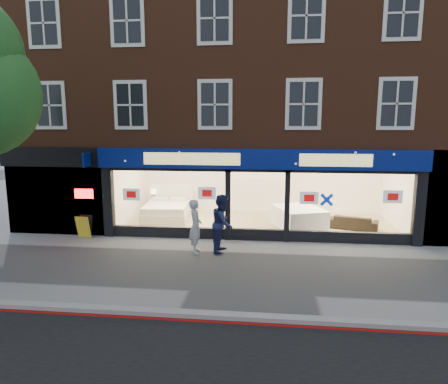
% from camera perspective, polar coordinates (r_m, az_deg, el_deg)
% --- Properties ---
extents(ground, '(120.00, 120.00, 0.00)m').
position_cam_1_polar(ground, '(11.68, 4.26, -11.14)').
color(ground, gray).
rests_on(ground, ground).
extents(kerb_line, '(60.00, 0.10, 0.01)m').
position_cam_1_polar(kerb_line, '(8.85, 3.48, -18.28)').
color(kerb_line, '#8C0A07').
rests_on(kerb_line, ground).
extents(kerb_stone, '(60.00, 0.25, 0.12)m').
position_cam_1_polar(kerb_stone, '(9.00, 3.55, -17.38)').
color(kerb_stone, gray).
rests_on(kerb_stone, ground).
extents(showroom_floor, '(11.00, 4.50, 0.10)m').
position_cam_1_polar(showroom_floor, '(16.67, 4.93, -4.54)').
color(showroom_floor, tan).
rests_on(showroom_floor, ground).
extents(building, '(19.00, 8.26, 10.30)m').
position_cam_1_polar(building, '(18.02, 5.34, 17.74)').
color(building, brown).
rests_on(building, ground).
extents(display_bed, '(2.07, 2.45, 1.32)m').
position_cam_1_polar(display_bed, '(17.44, -8.12, -2.55)').
color(display_bed, beige).
rests_on(display_bed, showroom_floor).
extents(bedside_table, '(0.49, 0.49, 0.55)m').
position_cam_1_polar(bedside_table, '(18.51, -9.98, -2.17)').
color(bedside_table, brown).
rests_on(bedside_table, showroom_floor).
extents(mattress_stack, '(2.21, 2.46, 0.80)m').
position_cam_1_polar(mattress_stack, '(16.02, 10.64, -3.61)').
color(mattress_stack, white).
rests_on(mattress_stack, showroom_floor).
extents(sofa, '(1.96, 1.25, 0.53)m').
position_cam_1_polar(sofa, '(16.38, 17.97, -4.11)').
color(sofa, black).
rests_on(sofa, showroom_floor).
extents(a_board, '(0.58, 0.42, 0.83)m').
position_cam_1_polar(a_board, '(15.62, -19.33, -4.68)').
color(a_board, gold).
rests_on(a_board, ground).
extents(pedestrian_grey, '(0.57, 0.73, 1.76)m').
position_cam_1_polar(pedestrian_grey, '(12.96, -4.09, -4.93)').
color(pedestrian_grey, '#AFB3B7').
rests_on(pedestrian_grey, ground).
extents(pedestrian_blue, '(0.81, 0.99, 1.90)m').
position_cam_1_polar(pedestrian_blue, '(13.04, -0.19, -4.48)').
color(pedestrian_blue, '#191F48').
rests_on(pedestrian_blue, ground).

